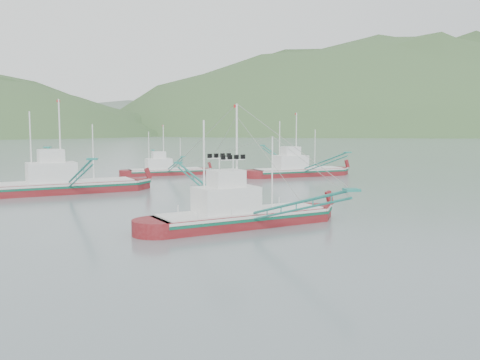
{
  "coord_description": "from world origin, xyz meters",
  "views": [
    {
      "loc": [
        -6.65,
        -38.73,
        7.9
      ],
      "look_at": [
        0.0,
        6.0,
        3.2
      ],
      "focal_mm": 40.0,
      "sensor_mm": 36.0,
      "label": 1
    }
  ],
  "objects": [
    {
      "name": "main_boat",
      "position": [
        -0.55,
        1.98,
        2.06
      ],
      "size": [
        14.36,
        24.31,
        10.23
      ],
      "rotation": [
        0.0,
        0.0,
        0.37
      ],
      "color": "maroon",
      "rests_on": "ground"
    },
    {
      "name": "ground",
      "position": [
        0.0,
        0.0,
        0.0
      ],
      "size": [
        1200.0,
        1200.0,
        0.0
      ],
      "primitive_type": "plane",
      "color": "slate",
      "rests_on": "ground"
    },
    {
      "name": "bg_boat_left",
      "position": [
        -17.69,
        25.13,
        2.27
      ],
      "size": [
        16.39,
        27.86,
        11.64
      ],
      "rotation": [
        0.0,
        0.0,
        0.33
      ],
      "color": "maroon",
      "rests_on": "ground"
    },
    {
      "name": "bg_boat_right",
      "position": [
        14.2,
        40.95,
        1.93
      ],
      "size": [
        14.78,
        25.39,
        10.47
      ],
      "rotation": [
        0.0,
        0.0,
        0.26
      ],
      "color": "maroon",
      "rests_on": "ground"
    },
    {
      "name": "bg_boat_far",
      "position": [
        -5.95,
        45.81,
        1.49
      ],
      "size": [
        11.96,
        20.7,
        8.48
      ],
      "rotation": [
        0.0,
        0.0,
        0.21
      ],
      "color": "maroon",
      "rests_on": "ground"
    },
    {
      "name": "headland_right",
      "position": [
        240.0,
        430.0,
        0.0
      ],
      "size": [
        684.0,
        432.0,
        306.0
      ],
      "primitive_type": "ellipsoid",
      "color": "#3A5C2F",
      "rests_on": "ground"
    },
    {
      "name": "ridge_distant",
      "position": [
        30.0,
        560.0,
        0.0
      ],
      "size": [
        960.0,
        400.0,
        240.0
      ],
      "primitive_type": "ellipsoid",
      "color": "slate",
      "rests_on": "ground"
    }
  ]
}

